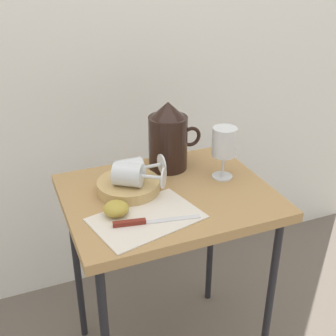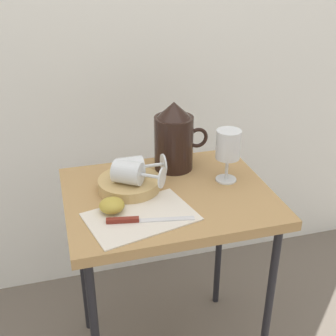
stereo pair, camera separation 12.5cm
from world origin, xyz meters
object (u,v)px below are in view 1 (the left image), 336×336
wine_glass_tipped_far (130,175)px  knife (144,222)px  apple_half_left (116,209)px  pitcher (168,142)px  wine_glass_upright (224,145)px  wine_glass_tipped_near (131,170)px  table (168,211)px  basket_tray (129,186)px

wine_glass_tipped_far → knife: wine_glass_tipped_far is taller
wine_glass_tipped_far → knife: (-0.01, -0.15, -0.06)m
apple_half_left → knife: size_ratio=0.30×
apple_half_left → knife: apple_half_left is taller
pitcher → wine_glass_upright: pitcher is taller
wine_glass_tipped_near → wine_glass_tipped_far: bearing=-114.0°
table → pitcher: bearing=67.7°
table → pitcher: 0.22m
basket_tray → apple_half_left: apple_half_left is taller
table → basket_tray: (-0.10, 0.05, 0.08)m
wine_glass_tipped_far → wine_glass_tipped_near: bearing=66.0°
table → wine_glass_upright: (0.19, 0.02, 0.17)m
wine_glass_tipped_far → knife: bearing=-94.8°
table → wine_glass_tipped_far: 0.17m
wine_glass_upright → apple_half_left: bearing=-166.4°
basket_tray → pitcher: size_ratio=0.82×
table → wine_glass_tipped_near: bearing=153.7°
knife → apple_half_left: bearing=130.1°
basket_tray → pitcher: (0.17, 0.10, 0.07)m
table → wine_glass_tipped_near: (-0.10, 0.05, 0.13)m
knife → table: bearing=47.3°
basket_tray → wine_glass_tipped_far: bearing=-93.4°
wine_glass_upright → knife: size_ratio=0.71×
wine_glass_tipped_near → apple_half_left: (-0.08, -0.11, -0.05)m
pitcher → wine_glass_tipped_far: bearing=-142.6°
basket_tray → pitcher: pitcher is taller
table → knife: 0.19m
wine_glass_upright → table: bearing=-172.6°
basket_tray → wine_glass_upright: (0.30, -0.02, 0.09)m
wine_glass_tipped_near → knife: wine_glass_tipped_near is taller
pitcher → wine_glass_tipped_near: pitcher is taller
wine_glass_tipped_near → apple_half_left: 0.14m
wine_glass_tipped_near → apple_half_left: bearing=-125.4°
wine_glass_upright → knife: 0.36m
wine_glass_tipped_far → apple_half_left: bearing=-128.3°
table → wine_glass_upright: size_ratio=4.08×
basket_tray → knife: bearing=-94.6°
table → wine_glass_tipped_far: (-0.11, 0.02, 0.13)m
table → basket_tray: size_ratio=3.65×
wine_glass_tipped_near → knife: bearing=-97.7°
wine_glass_tipped_near → apple_half_left: size_ratio=2.08×
table → basket_tray: 0.14m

